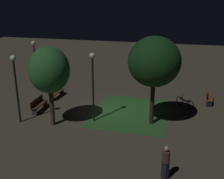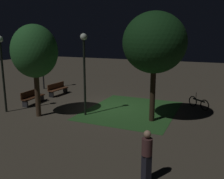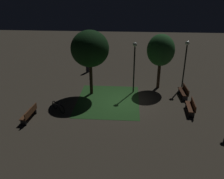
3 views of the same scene
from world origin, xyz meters
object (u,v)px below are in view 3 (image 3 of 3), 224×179
Objects in this scene: bench_near_trees at (191,106)px; lamp_post_path_center at (186,56)px; bicycle at (58,107)px; pedestrian at (87,65)px; tree_left_canopy at (90,49)px; lamp_post_near_wall at (134,59)px; tree_lawn_side at (161,50)px; bench_corner at (184,91)px; bench_front_left at (29,113)px.

lamp_post_path_center is at bearing -2.84° from bench_near_trees.
pedestrian is at bearing -5.09° from bicycle.
lamp_post_near_wall is (0.54, -3.60, -0.93)m from tree_left_canopy.
bicycle is at bearing 148.72° from tree_left_canopy.
bench_near_trees is at bearing -131.62° from pedestrian.
tree_left_canopy is 3.38× the size of pedestrian.
pedestrian is (5.32, 1.23, -3.09)m from tree_left_canopy.
bicycle is (-5.01, 7.85, -3.13)m from tree_lawn_side.
bench_corner is 0.42× the size of lamp_post_path_center.
bench_near_trees is 1.00× the size of bench_front_left.
bench_corner is 0.41× the size of lamp_post_near_wall.
bench_front_left is 10.22m from pedestrian.
tree_left_canopy is 1.27× the size of lamp_post_path_center.
tree_left_canopy is at bearing 106.36° from tree_lawn_side.
lamp_post_near_wall is at bearing 81.81° from bench_corner.
lamp_post_path_center is 10.13m from pedestrian.
bench_near_trees is at bearing 177.16° from lamp_post_path_center.
bench_near_trees is 0.43× the size of lamp_post_path_center.
lamp_post_near_wall is at bearing 117.57° from tree_lawn_side.
bench_corner is 4.97m from lamp_post_near_wall.
tree_lawn_side is at bearing 94.07° from lamp_post_path_center.
bicycle is at bearing -51.85° from bench_front_left.
lamp_post_near_wall reaches higher than lamp_post_path_center.
bicycle is (-0.55, 9.83, -0.14)m from bench_near_trees.
bench_front_left is at bearing 125.28° from lamp_post_near_wall.
pedestrian is (8.05, 9.06, 0.37)m from bench_near_trees.
tree_left_canopy reaches higher than tree_lawn_side.
tree_lawn_side is at bearing -56.43° from bench_front_left.
bench_front_left is at bearing 141.42° from tree_left_canopy.
lamp_post_near_wall is at bearing -54.72° from bench_front_left.
tree_lawn_side is (4.46, 1.98, 2.99)m from bench_near_trees.
pedestrian is (4.77, 4.83, -2.16)m from lamp_post_near_wall.
tree_lawn_side is 9.82m from bicycle.
lamp_post_path_center is (1.94, -0.23, 2.46)m from bench_corner.
bench_corner is at bearing -132.05° from tree_lawn_side.
bench_near_trees and bench_corner have the same top height.
lamp_post_path_center reaches higher than bench_front_left.
lamp_post_near_wall reaches higher than bench_front_left.
bench_front_left is at bearing 166.18° from pedestrian.
bench_front_left is 13.63m from lamp_post_path_center.
pedestrian is at bearing 13.05° from tree_left_canopy.
bench_front_left is 11.82m from tree_lawn_side.
tree_lawn_side is 1.14× the size of lamp_post_path_center.
bicycle is at bearing 124.38° from lamp_post_near_wall.
bench_corner is 3.14m from lamp_post_path_center.
tree_lawn_side is at bearing -116.92° from pedestrian.
pedestrian is (9.92, -2.44, 0.37)m from bench_front_left.
bench_corner is at bearing -90.49° from tree_left_canopy.
tree_left_canopy is at bearing 103.10° from lamp_post_path_center.
bench_corner is at bearing -68.47° from bench_front_left.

